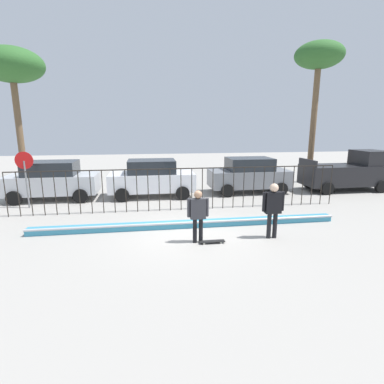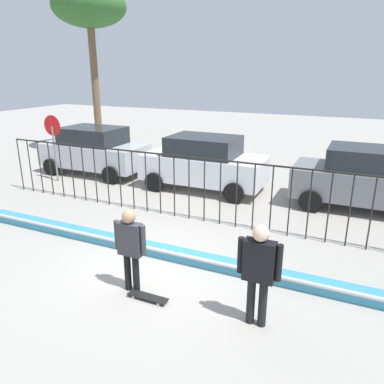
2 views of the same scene
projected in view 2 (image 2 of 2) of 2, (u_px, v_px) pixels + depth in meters
ground_plane at (150, 270)px, 8.02m from camera, size 60.00×60.00×0.00m
bowl_coping_ledge at (165, 252)px, 8.55m from camera, size 11.00×0.41×0.27m
perimeter_fence at (204, 183)px, 10.23m from camera, size 14.04×0.04×1.83m
skateboarder at (130, 244)px, 6.97m from camera, size 0.67×0.25×1.67m
skateboard at (148, 297)px, 6.97m from camera, size 0.80×0.20×0.07m
camera_operator at (259, 267)px, 5.99m from camera, size 0.73×0.27×1.81m
parked_car_silver at (94, 150)px, 15.13m from camera, size 4.30×2.12×1.90m
parked_car_white at (204, 163)px, 13.12m from camera, size 4.30×2.12×1.90m
parked_car_gray at (367, 178)px, 11.23m from camera, size 4.30×2.12×1.90m
stop_sign at (54, 139)px, 13.90m from camera, size 0.76×0.07×2.50m
palm_tree_short at (89, 9)px, 17.54m from camera, size 3.48×3.48×7.86m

